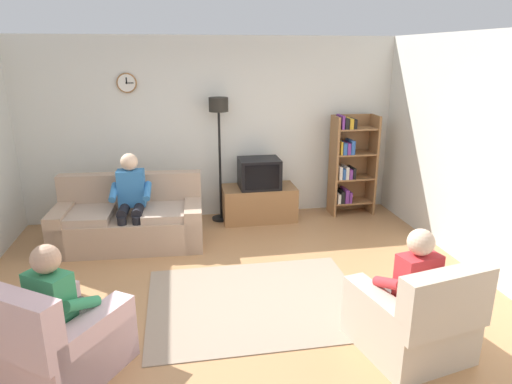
{
  "coord_description": "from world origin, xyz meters",
  "views": [
    {
      "loc": [
        -0.54,
        -4.16,
        2.46
      ],
      "look_at": [
        0.31,
        0.63,
        0.95
      ],
      "focal_mm": 31.68,
      "sensor_mm": 36.0,
      "label": 1
    }
  ],
  "objects_px": {
    "person_on_couch": "(131,196)",
    "tv_stand": "(259,203)",
    "person_in_right_armchair": "(409,283)",
    "person_in_left_armchair": "(62,302)",
    "tv": "(259,173)",
    "floor_lamp": "(219,125)",
    "bookshelf": "(349,164)",
    "armchair_near_window": "(58,343)",
    "armchair_near_bookshelf": "(412,321)",
    "couch": "(130,222)"
  },
  "relations": [
    {
      "from": "tv_stand",
      "to": "bookshelf",
      "type": "height_order",
      "value": "bookshelf"
    },
    {
      "from": "bookshelf",
      "to": "armchair_near_window",
      "type": "xyz_separation_m",
      "value": [
        -3.63,
        -3.24,
        -0.51
      ]
    },
    {
      "from": "floor_lamp",
      "to": "person_in_right_armchair",
      "type": "relative_size",
      "value": 1.65
    },
    {
      "from": "tv",
      "to": "armchair_near_window",
      "type": "height_order",
      "value": "tv"
    },
    {
      "from": "person_in_right_armchair",
      "to": "tv_stand",
      "type": "bearing_deg",
      "value": 101.78
    },
    {
      "from": "couch",
      "to": "tv_stand",
      "type": "xyz_separation_m",
      "value": [
        1.85,
        0.61,
        -0.05
      ]
    },
    {
      "from": "couch",
      "to": "armchair_near_window",
      "type": "height_order",
      "value": "same"
    },
    {
      "from": "tv",
      "to": "armchair_near_window",
      "type": "relative_size",
      "value": 0.51
    },
    {
      "from": "tv",
      "to": "person_on_couch",
      "type": "xyz_separation_m",
      "value": [
        -1.8,
        -0.7,
        -0.04
      ]
    },
    {
      "from": "person_in_right_armchair",
      "to": "tv",
      "type": "bearing_deg",
      "value": 101.86
    },
    {
      "from": "tv",
      "to": "armchair_near_bookshelf",
      "type": "height_order",
      "value": "tv"
    },
    {
      "from": "floor_lamp",
      "to": "armchair_near_bookshelf",
      "type": "height_order",
      "value": "floor_lamp"
    },
    {
      "from": "person_on_couch",
      "to": "person_in_right_armchair",
      "type": "height_order",
      "value": "person_on_couch"
    },
    {
      "from": "person_in_right_armchair",
      "to": "person_in_left_armchair",
      "type": "bearing_deg",
      "value": 176.27
    },
    {
      "from": "tv_stand",
      "to": "armchair_near_window",
      "type": "relative_size",
      "value": 0.93
    },
    {
      "from": "armchair_near_window",
      "to": "person_in_left_armchair",
      "type": "xyz_separation_m",
      "value": [
        0.05,
        0.07,
        0.32
      ]
    },
    {
      "from": "bookshelf",
      "to": "floor_lamp",
      "type": "bearing_deg",
      "value": 179.18
    },
    {
      "from": "person_on_couch",
      "to": "tv_stand",
      "type": "bearing_deg",
      "value": 21.89
    },
    {
      "from": "couch",
      "to": "floor_lamp",
      "type": "distance_m",
      "value": 1.86
    },
    {
      "from": "tv",
      "to": "floor_lamp",
      "type": "xyz_separation_m",
      "value": [
        -0.57,
        0.12,
        0.71
      ]
    },
    {
      "from": "armchair_near_window",
      "to": "armchair_near_bookshelf",
      "type": "xyz_separation_m",
      "value": [
        2.88,
        -0.2,
        0.0
      ]
    },
    {
      "from": "floor_lamp",
      "to": "armchair_near_bookshelf",
      "type": "relative_size",
      "value": 1.81
    },
    {
      "from": "bookshelf",
      "to": "person_in_left_armchair",
      "type": "xyz_separation_m",
      "value": [
        -3.58,
        -3.17,
        -0.2
      ]
    },
    {
      "from": "armchair_near_window",
      "to": "person_on_couch",
      "type": "height_order",
      "value": "person_on_couch"
    },
    {
      "from": "bookshelf",
      "to": "armchair_near_window",
      "type": "bearing_deg",
      "value": -138.2
    },
    {
      "from": "person_on_couch",
      "to": "person_in_left_armchair",
      "type": "relative_size",
      "value": 1.11
    },
    {
      "from": "floor_lamp",
      "to": "armchair_near_window",
      "type": "distance_m",
      "value": 3.83
    },
    {
      "from": "armchair_near_bookshelf",
      "to": "floor_lamp",
      "type": "bearing_deg",
      "value": 110.16
    },
    {
      "from": "tv",
      "to": "bookshelf",
      "type": "height_order",
      "value": "bookshelf"
    },
    {
      "from": "floor_lamp",
      "to": "bookshelf",
      "type": "bearing_deg",
      "value": -0.82
    },
    {
      "from": "person_in_left_armchair",
      "to": "tv_stand",
      "type": "bearing_deg",
      "value": 55.5
    },
    {
      "from": "armchair_near_bookshelf",
      "to": "person_in_right_armchair",
      "type": "height_order",
      "value": "person_in_right_armchair"
    },
    {
      "from": "tv",
      "to": "person_in_left_armchair",
      "type": "xyz_separation_m",
      "value": [
        -2.13,
        -3.08,
        -0.14
      ]
    },
    {
      "from": "armchair_near_window",
      "to": "person_in_right_armchair",
      "type": "relative_size",
      "value": 1.05
    },
    {
      "from": "couch",
      "to": "person_in_left_armchair",
      "type": "distance_m",
      "value": 2.52
    },
    {
      "from": "tv",
      "to": "armchair_near_window",
      "type": "bearing_deg",
      "value": -124.7
    },
    {
      "from": "armchair_near_window",
      "to": "armchair_near_bookshelf",
      "type": "height_order",
      "value": "same"
    },
    {
      "from": "tv_stand",
      "to": "person_in_left_armchair",
      "type": "relative_size",
      "value": 0.98
    },
    {
      "from": "armchair_near_window",
      "to": "person_on_couch",
      "type": "bearing_deg",
      "value": 81.19
    },
    {
      "from": "person_on_couch",
      "to": "person_in_left_armchair",
      "type": "distance_m",
      "value": 2.4
    },
    {
      "from": "tv",
      "to": "floor_lamp",
      "type": "distance_m",
      "value": 0.92
    },
    {
      "from": "person_on_couch",
      "to": "armchair_near_window",
      "type": "bearing_deg",
      "value": -98.81
    },
    {
      "from": "couch",
      "to": "bookshelf",
      "type": "xyz_separation_m",
      "value": [
        3.3,
        0.68,
        0.49
      ]
    },
    {
      "from": "tv",
      "to": "person_on_couch",
      "type": "distance_m",
      "value": 1.93
    },
    {
      "from": "bookshelf",
      "to": "armchair_near_bookshelf",
      "type": "height_order",
      "value": "bookshelf"
    },
    {
      "from": "floor_lamp",
      "to": "person_in_left_armchair",
      "type": "xyz_separation_m",
      "value": [
        -1.56,
        -3.2,
        -0.85
      ]
    },
    {
      "from": "tv",
      "to": "person_in_right_armchair",
      "type": "bearing_deg",
      "value": -78.14
    },
    {
      "from": "tv_stand",
      "to": "person_in_left_armchair",
      "type": "xyz_separation_m",
      "value": [
        -2.13,
        -3.1,
        0.34
      ]
    },
    {
      "from": "armchair_near_window",
      "to": "person_on_couch",
      "type": "relative_size",
      "value": 0.95
    },
    {
      "from": "couch",
      "to": "person_in_left_armchair",
      "type": "relative_size",
      "value": 1.73
    }
  ]
}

